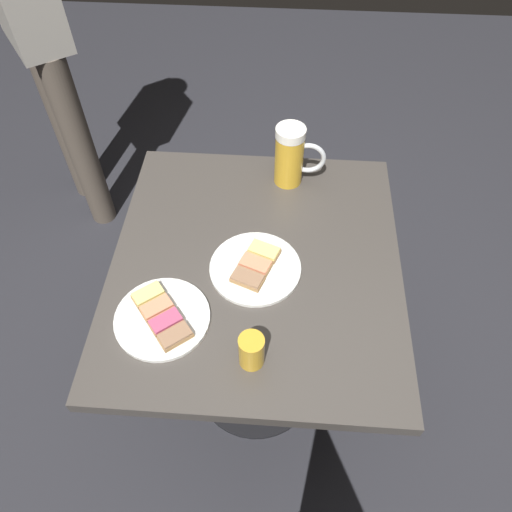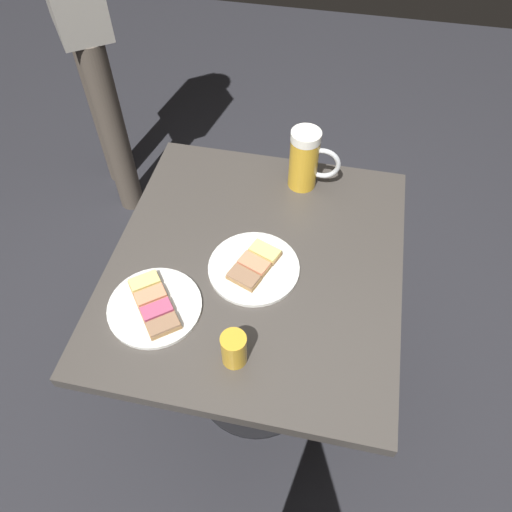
% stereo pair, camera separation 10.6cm
% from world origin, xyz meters
% --- Properties ---
extents(ground_plane, '(6.00, 6.00, 0.00)m').
position_xyz_m(ground_plane, '(0.00, 0.00, 0.00)').
color(ground_plane, '#28282D').
extents(cafe_table, '(0.83, 0.75, 0.74)m').
position_xyz_m(cafe_table, '(0.00, 0.00, 0.59)').
color(cafe_table, black).
rests_on(cafe_table, ground_plane).
extents(plate_near, '(0.23, 0.23, 0.03)m').
position_xyz_m(plate_near, '(-0.03, -0.00, 0.75)').
color(plate_near, white).
rests_on(plate_near, cafe_table).
extents(plate_far, '(0.23, 0.23, 0.03)m').
position_xyz_m(plate_far, '(-0.19, 0.21, 0.75)').
color(plate_far, white).
rests_on(plate_far, cafe_table).
extents(beer_mug, '(0.08, 0.15, 0.19)m').
position_xyz_m(beer_mug, '(0.31, -0.08, 0.83)').
color(beer_mug, gold).
rests_on(beer_mug, cafe_table).
extents(beer_glass_small, '(0.06, 0.06, 0.09)m').
position_xyz_m(beer_glass_small, '(-0.28, -0.01, 0.78)').
color(beer_glass_small, gold).
rests_on(beer_glass_small, cafe_table).
extents(patron_standing, '(0.36, 0.33, 1.59)m').
position_xyz_m(patron_standing, '(0.89, 0.86, 0.92)').
color(patron_standing, '#51473D').
rests_on(patron_standing, ground_plane).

